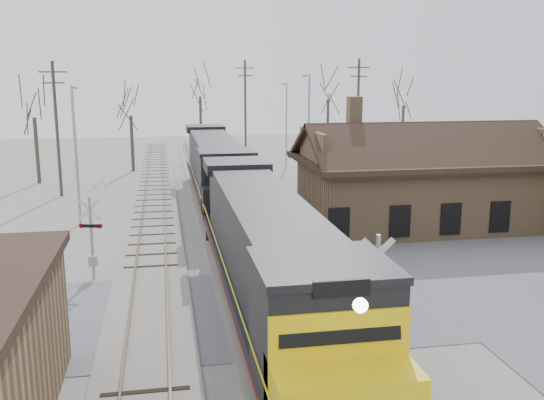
{
  "coord_description": "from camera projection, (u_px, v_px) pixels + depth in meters",
  "views": [
    {
      "loc": [
        -3.75,
        -22.64,
        9.26
      ],
      "look_at": [
        2.01,
        9.0,
        2.55
      ],
      "focal_mm": 40.0,
      "sensor_mm": 36.0,
      "label": 1
    }
  ],
  "objects": [
    {
      "name": "ground",
      "position": [
        263.0,
        309.0,
        24.35
      ],
      "size": [
        140.0,
        140.0,
        0.0
      ],
      "primitive_type": "plane",
      "color": "#9A958B",
      "rests_on": "ground"
    },
    {
      "name": "road",
      "position": [
        263.0,
        308.0,
        24.35
      ],
      "size": [
        60.0,
        9.0,
        0.03
      ],
      "primitive_type": "cube",
      "color": "#5B5B60",
      "rests_on": "ground"
    },
    {
      "name": "track_main",
      "position": [
        224.0,
        220.0,
        38.78
      ],
      "size": [
        3.4,
        90.0,
        0.24
      ],
      "color": "#9A958B",
      "rests_on": "ground"
    },
    {
      "name": "track_siding",
      "position": [
        153.0,
        223.0,
        37.99
      ],
      "size": [
        3.4,
        90.0,
        0.24
      ],
      "color": "#9A958B",
      "rests_on": "ground"
    },
    {
      "name": "depot",
      "position": [
        421.0,
        187.0,
        37.53
      ],
      "size": [
        15.2,
        9.31,
        7.9
      ],
      "color": "#9C7851",
      "rests_on": "ground"
    },
    {
      "name": "locomotive_lead",
      "position": [
        270.0,
        260.0,
        22.22
      ],
      "size": [
        3.27,
        21.87,
        4.86
      ],
      "color": "black",
      "rests_on": "ground"
    },
    {
      "name": "locomotive_trailing",
      "position": [
        216.0,
        169.0,
        43.55
      ],
      "size": [
        3.27,
        21.87,
        4.6
      ],
      "color": "black",
      "rests_on": "ground"
    },
    {
      "name": "crossbuck_near",
      "position": [
        376.0,
        303.0,
        19.6
      ],
      "size": [
        1.22,
        0.32,
        4.27
      ],
      "rotation": [
        0.0,
        0.0,
        -0.12
      ],
      "color": "#A5A8AD",
      "rests_on": "ground"
    },
    {
      "name": "crossbuck_far",
      "position": [
        92.0,
        240.0,
        27.52
      ],
      "size": [
        1.09,
        0.35,
        3.88
      ],
      "rotation": [
        0.0,
        0.0,
        2.91
      ],
      "color": "#A5A8AD",
      "rests_on": "ground"
    },
    {
      "name": "streetlight_a",
      "position": [
        76.0,
        147.0,
        37.21
      ],
      "size": [
        0.25,
        2.04,
        8.58
      ],
      "color": "#A5A8AD",
      "rests_on": "ground"
    },
    {
      "name": "streetlight_b",
      "position": [
        308.0,
        127.0,
        47.51
      ],
      "size": [
        0.25,
        2.04,
        9.27
      ],
      "color": "#A5A8AD",
      "rests_on": "ground"
    },
    {
      "name": "streetlight_c",
      "position": [
        286.0,
        119.0,
        61.56
      ],
      "size": [
        0.25,
        2.04,
        8.4
      ],
      "color": "#A5A8AD",
      "rests_on": "ground"
    },
    {
      "name": "utility_pole_a",
      "position": [
        57.0,
        127.0,
        45.7
      ],
      "size": [
        2.0,
        0.24,
        10.2
      ],
      "color": "#382D23",
      "rests_on": "ground"
    },
    {
      "name": "utility_pole_b",
      "position": [
        245.0,
        109.0,
        65.48
      ],
      "size": [
        2.0,
        0.24,
        10.68
      ],
      "color": "#382D23",
      "rests_on": "ground"
    },
    {
      "name": "utility_pole_c",
      "position": [
        358.0,
        115.0,
        56.11
      ],
      "size": [
        2.0,
        0.24,
        10.63
      ],
      "color": "#382D23",
      "rests_on": "ground"
    },
    {
      "name": "tree_a",
      "position": [
        33.0,
        107.0,
        50.96
      ],
      "size": [
        3.76,
        3.76,
        9.22
      ],
      "color": "#382D23",
      "rests_on": "ground"
    },
    {
      "name": "tree_b",
      "position": [
        130.0,
        107.0,
        57.58
      ],
      "size": [
        3.56,
        3.56,
        8.73
      ],
      "color": "#382D23",
      "rests_on": "ground"
    },
    {
      "name": "tree_c",
      "position": [
        200.0,
        87.0,
        71.17
      ],
      "size": [
        4.42,
        4.42,
        10.84
      ],
      "color": "#382D23",
      "rests_on": "ground"
    },
    {
      "name": "tree_d",
      "position": [
        328.0,
        90.0,
        68.06
      ],
      "size": [
        4.28,
        4.28,
        10.48
      ],
      "color": "#382D23",
      "rests_on": "ground"
    },
    {
      "name": "tree_e",
      "position": [
        404.0,
        97.0,
        66.1
      ],
      "size": [
        3.91,
        3.91,
        9.58
      ],
      "color": "#382D23",
      "rests_on": "ground"
    }
  ]
}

